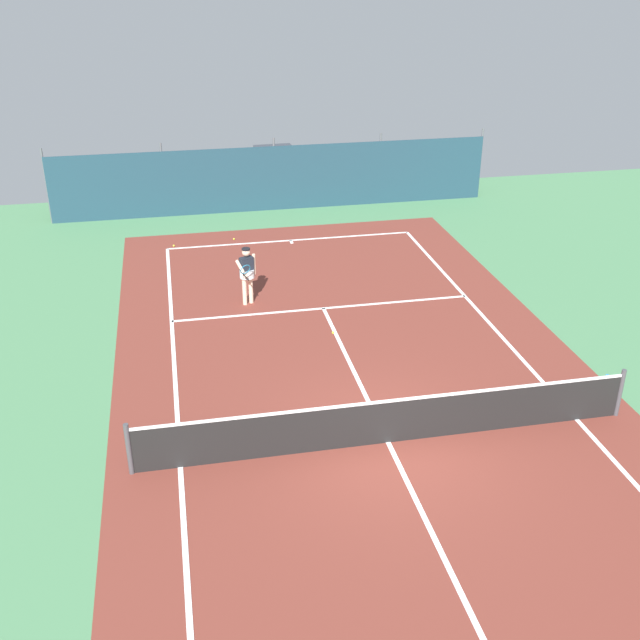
{
  "coord_description": "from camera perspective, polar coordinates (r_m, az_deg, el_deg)",
  "views": [
    {
      "loc": [
        -3.82,
        -12.03,
        8.9
      ],
      "look_at": [
        -0.6,
        3.93,
        0.9
      ],
      "focal_mm": 42.59,
      "sensor_mm": 36.0,
      "label": 1
    }
  ],
  "objects": [
    {
      "name": "back_fence",
      "position": [
        29.34,
        -3.53,
        9.81
      ],
      "size": [
        16.3,
        0.98,
        2.7
      ],
      "color": "#1E3D4C",
      "rests_on": "ground"
    },
    {
      "name": "court_surface",
      "position": [
        15.45,
        5.12,
        -9.13
      ],
      "size": [
        11.02,
        26.6,
        0.01
      ],
      "color": "brown",
      "rests_on": "ground"
    },
    {
      "name": "tennis_ball_near_player",
      "position": [
        26.02,
        -6.48,
        6.06
      ],
      "size": [
        0.07,
        0.07,
        0.07
      ],
      "primitive_type": "sphere",
      "color": "#CCDB33",
      "rests_on": "ground"
    },
    {
      "name": "tennis_player",
      "position": [
        20.82,
        -5.51,
        3.63
      ],
      "size": [
        0.56,
        0.83,
        1.64
      ],
      "rotation": [
        0.0,
        0.0,
        3.56
      ],
      "color": "beige",
      "rests_on": "ground"
    },
    {
      "name": "water_bottle",
      "position": [
        18.41,
        20.74,
        -4.2
      ],
      "size": [
        0.08,
        0.08,
        0.24
      ],
      "primitive_type": "cylinder",
      "color": "#338CD8",
      "rests_on": "ground"
    },
    {
      "name": "parked_car",
      "position": [
        31.29,
        -3.3,
        11.19
      ],
      "size": [
        2.15,
        4.27,
        1.68
      ],
      "rotation": [
        0.0,
        0.0,
        0.04
      ],
      "color": "navy",
      "rests_on": "ground"
    },
    {
      "name": "tennis_ball_by_sideline",
      "position": [
        19.46,
        0.98,
        -0.95
      ],
      "size": [
        0.07,
        0.07,
        0.07
      ],
      "primitive_type": "sphere",
      "color": "#CCDB33",
      "rests_on": "ground"
    },
    {
      "name": "tennis_net",
      "position": [
        15.16,
        5.2,
        -7.56
      ],
      "size": [
        10.12,
        0.1,
        1.1
      ],
      "color": "black",
      "rests_on": "ground"
    },
    {
      "name": "ground_plane",
      "position": [
        15.45,
        5.12,
        -9.14
      ],
      "size": [
        36.0,
        36.0,
        0.0
      ],
      "primitive_type": "plane",
      "color": "#4C8456"
    },
    {
      "name": "tennis_ball_midcourt",
      "position": [
        25.71,
        -10.93,
        5.5
      ],
      "size": [
        0.07,
        0.07,
        0.07
      ],
      "primitive_type": "sphere",
      "color": "#CCDB33",
      "rests_on": "ground"
    }
  ]
}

